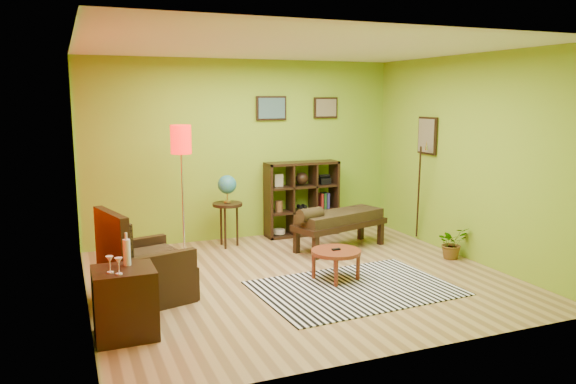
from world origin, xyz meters
name	(u,v)px	position (x,y,z in m)	size (l,w,h in m)	color
ground	(300,278)	(0.00, 0.00, 0.00)	(5.00, 5.00, 0.00)	tan
room_shell	(293,133)	(-0.09, 0.01, 1.80)	(5.04, 4.54, 2.82)	#83AF25
zebra_rug	(355,288)	(0.44, -0.61, 0.01)	(2.26, 1.56, 0.01)	white
coffee_table	(336,254)	(0.38, -0.22, 0.32)	(0.61, 0.61, 0.40)	maroon
armchair	(142,272)	(-1.92, -0.04, 0.31)	(1.04, 1.03, 1.04)	black
side_cabinet	(125,302)	(-2.20, -0.97, 0.34)	(0.56, 0.51, 0.98)	black
floor_lamp	(181,152)	(-1.19, 1.22, 1.51)	(0.28, 0.28, 1.86)	silver
globe_table	(227,193)	(-0.42, 1.78, 0.82)	(0.44, 0.44, 1.08)	black
cube_shelf	(303,199)	(0.91, 2.03, 0.60)	(1.20, 0.35, 1.20)	black
bench	(338,220)	(1.05, 1.03, 0.44)	(1.57, 0.92, 0.69)	black
potted_plant	(452,246)	(2.30, 0.00, 0.18)	(0.40, 0.45, 0.35)	#26661E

